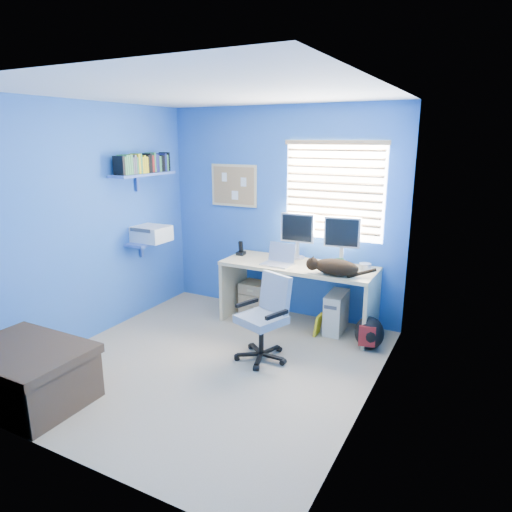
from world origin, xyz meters
The scene contains 23 objects.
floor centered at (0.00, 0.00, 0.00)m, with size 3.00×3.20×0.00m, color tan.
ceiling centered at (0.00, 0.00, 2.50)m, with size 3.00×3.20×0.00m, color white.
wall_back centered at (0.00, 1.60, 1.25)m, with size 3.00×0.01×2.50m, color blue.
wall_front centered at (0.00, -1.60, 1.25)m, with size 3.00×0.01×2.50m, color blue.
wall_left centered at (-1.50, 0.00, 1.25)m, with size 0.01×3.20×2.50m, color blue.
wall_right centered at (1.50, 0.00, 1.25)m, with size 0.01×3.20×2.50m, color blue.
desk centered at (0.38, 1.26, 0.37)m, with size 1.75×0.65×0.74m, color #D6BF82.
laptop centered at (0.17, 1.12, 0.85)m, with size 0.33×0.26×0.22m, color silver.
monitor_left centered at (0.26, 1.49, 1.01)m, with size 0.40×0.12×0.54m, color silver.
monitor_right centered at (0.80, 1.49, 1.01)m, with size 0.40×0.12×0.54m, color silver.
phone centered at (-0.41, 1.33, 0.82)m, with size 0.09×0.11×0.17m, color black.
mug centered at (0.83, 1.33, 0.79)m, with size 0.10×0.09×0.10m, color #318245.
cd_spindle centered at (1.10, 1.39, 0.78)m, with size 0.13×0.13×0.07m, color silver.
cat centered at (0.88, 1.05, 0.83)m, with size 0.48×0.25×0.17m, color black.
tower_pc centered at (0.83, 1.31, 0.23)m, with size 0.19×0.44×0.45m, color beige.
drawer_boxes centered at (-0.23, 1.37, 0.20)m, with size 0.35×0.28×0.41m, color tan.
yellow_book centered at (0.69, 1.11, 0.12)m, with size 0.03×0.17×0.24m, color yellow.
backpack centered at (1.27, 1.03, 0.18)m, with size 0.30×0.23×0.35m, color black.
bed_corner centered at (-0.99, -1.24, 0.24)m, with size 0.99×0.70×0.47m, color #473827.
office_chair centered at (0.40, 0.35, 0.31)m, with size 0.62×0.62×0.84m.
window_blinds centered at (0.65, 1.57, 1.55)m, with size 1.15×0.05×1.10m.
corkboard centered at (-0.65, 1.58, 1.55)m, with size 0.64×0.02×0.52m.
wall_shelves centered at (-1.35, 0.75, 1.43)m, with size 0.42×0.90×1.05m.
Camera 1 is at (2.26, -3.37, 2.14)m, focal length 32.00 mm.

